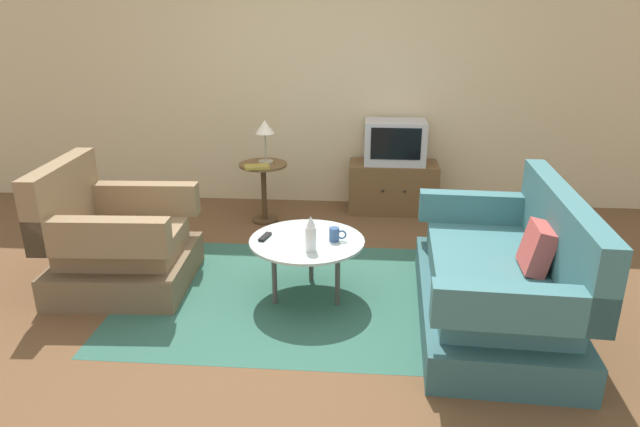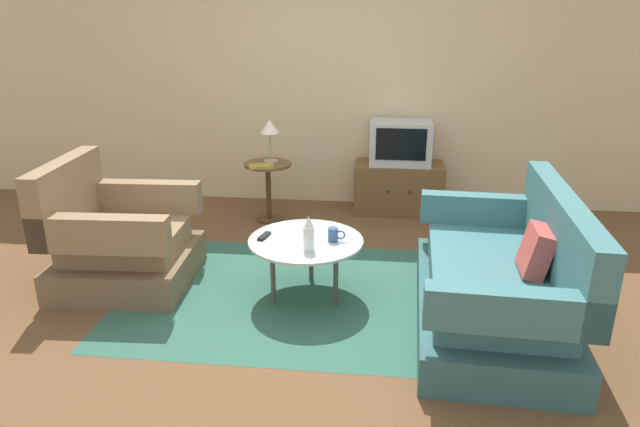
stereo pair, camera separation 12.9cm
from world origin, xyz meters
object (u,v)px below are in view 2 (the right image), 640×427
coffee_table (306,244)px  mug (334,235)px  book (261,166)px  television (400,143)px  side_table (268,180)px  couch (500,284)px  armchair (118,242)px  vase (309,234)px  tv_stand (398,188)px  table_lamp (270,130)px  tv_remote_dark (264,236)px

coffee_table → mug: size_ratio=6.69×
book → television: bearing=7.4°
side_table → couch: bearing=-43.1°
armchair → vase: bearing=76.6°
coffee_table → tv_stand: tv_stand is taller
television → mug: size_ratio=4.94×
couch → mug: (-1.11, 0.25, 0.19)m
table_lamp → book: bearing=-105.0°
armchair → tv_stand: (2.13, 1.82, -0.06)m
side_table → book: bearing=-99.2°
coffee_table → tv_remote_dark: bearing=179.4°
television → book: bearing=-155.6°
armchair → tv_remote_dark: 1.15m
armchair → tv_remote_dark: bearing=82.9°
vase → mug: vase is taller
coffee_table → book: 1.47m
couch → television: size_ratio=2.89×
side_table → tv_remote_dark: 1.52m
vase → mug: bearing=50.1°
mug → tv_remote_dark: size_ratio=0.79×
couch → television: 2.30m
table_lamp → television: bearing=17.6°
couch → tv_remote_dark: couch is taller
coffee_table → vase: vase is taller
side_table → tv_remote_dark: bearing=-79.7°
armchair → vase: (1.49, -0.28, 0.25)m
couch → mug: bearing=80.1°
tv_stand → table_lamp: 1.45m
tv_remote_dark → book: 1.37m
armchair → side_table: armchair is taller
tv_remote_dark → table_lamp: bearing=-157.2°
couch → side_table: couch is taller
tv_stand → table_lamp: size_ratio=2.17×
table_lamp → vase: bearing=-70.9°
tv_remote_dark → vase: bearing=74.4°
armchair → mug: (1.64, -0.09, 0.18)m
mug → tv_remote_dark: mug is taller
couch → book: bearing=52.9°
side_table → tv_stand: size_ratio=0.66×
table_lamp → mug: size_ratio=3.36×
tv_stand → television: television is taller
side_table → table_lamp: bearing=47.6°
couch → tv_remote_dark: 1.63m
side_table → book: 0.25m
side_table → tv_stand: (1.26, 0.41, -0.16)m
tv_stand → vase: 2.22m
coffee_table → side_table: 1.60m
table_lamp → vase: size_ratio=1.65×
armchair → coffee_table: bearing=83.7°
couch → vase: (-1.26, 0.07, 0.26)m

